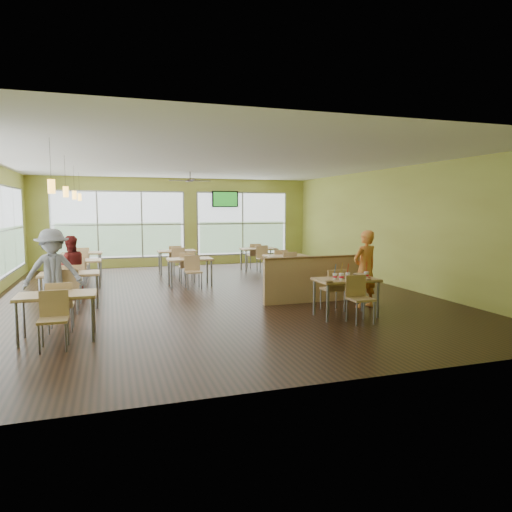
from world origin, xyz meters
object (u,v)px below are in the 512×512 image
at_px(half_wall_divider, 314,279).
at_px(main_table, 346,285).
at_px(man_plaid, 365,269).
at_px(food_basket, 360,275).

bearing_deg(half_wall_divider, main_table, -90.00).
height_order(half_wall_divider, man_plaid, man_plaid).
bearing_deg(food_basket, man_plaid, 49.84).
bearing_deg(main_table, half_wall_divider, 90.00).
relative_size(main_table, food_basket, 5.63).
bearing_deg(half_wall_divider, food_basket, -73.85).
height_order(main_table, half_wall_divider, half_wall_divider).
xyz_separation_m(main_table, man_plaid, (0.79, 0.63, 0.19)).
bearing_deg(main_table, food_basket, 19.66).
bearing_deg(food_basket, main_table, -160.34).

